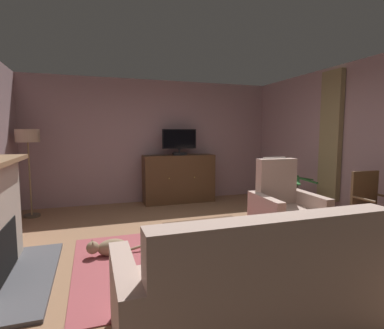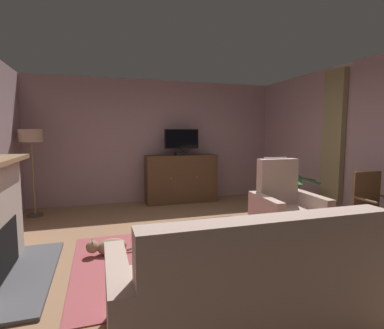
{
  "view_description": "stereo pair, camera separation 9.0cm",
  "coord_description": "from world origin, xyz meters",
  "px_view_note": "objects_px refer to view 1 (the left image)",
  "views": [
    {
      "loc": [
        -1.34,
        -3.64,
        1.52
      ],
      "look_at": [
        -0.02,
        0.28,
        1.08
      ],
      "focal_mm": 28.02,
      "sensor_mm": 36.0,
      "label": 1
    },
    {
      "loc": [
        -1.26,
        -3.67,
        1.52
      ],
      "look_at": [
        -0.02,
        0.28,
        1.08
      ],
      "focal_mm": 28.02,
      "sensor_mm": 36.0,
      "label": 2
    }
  ],
  "objects_px": {
    "cat": "(109,247)",
    "sofa_floral": "(255,292)",
    "floor_lamp": "(28,143)",
    "tv_remote": "(226,225)",
    "potted_plant_leafy_by_curtain": "(295,205)",
    "armchair_angled_to_table": "(285,213)",
    "side_chair_beside_plant": "(372,208)",
    "coffee_table": "(207,229)",
    "television": "(179,141)",
    "tv_cabinet": "(179,180)"
  },
  "relations": [
    {
      "from": "sofa_floral",
      "to": "cat",
      "type": "distance_m",
      "value": 2.1
    },
    {
      "from": "tv_remote",
      "to": "armchair_angled_to_table",
      "type": "height_order",
      "value": "armchair_angled_to_table"
    },
    {
      "from": "potted_plant_leafy_by_curtain",
      "to": "cat",
      "type": "distance_m",
      "value": 3.39
    },
    {
      "from": "potted_plant_leafy_by_curtain",
      "to": "cat",
      "type": "height_order",
      "value": "potted_plant_leafy_by_curtain"
    },
    {
      "from": "coffee_table",
      "to": "armchair_angled_to_table",
      "type": "height_order",
      "value": "armchair_angled_to_table"
    },
    {
      "from": "coffee_table",
      "to": "floor_lamp",
      "type": "xyz_separation_m",
      "value": [
        -2.36,
        2.73,
        0.97
      ]
    },
    {
      "from": "floor_lamp",
      "to": "potted_plant_leafy_by_curtain",
      "type": "bearing_deg",
      "value": -18.59
    },
    {
      "from": "cat",
      "to": "floor_lamp",
      "type": "relative_size",
      "value": 0.45
    },
    {
      "from": "coffee_table",
      "to": "sofa_floral",
      "type": "bearing_deg",
      "value": -96.37
    },
    {
      "from": "floor_lamp",
      "to": "armchair_angled_to_table",
      "type": "bearing_deg",
      "value": -32.36
    },
    {
      "from": "cat",
      "to": "tv_cabinet",
      "type": "bearing_deg",
      "value": 57.18
    },
    {
      "from": "cat",
      "to": "sofa_floral",
      "type": "bearing_deg",
      "value": -62.34
    },
    {
      "from": "sofa_floral",
      "to": "floor_lamp",
      "type": "height_order",
      "value": "floor_lamp"
    },
    {
      "from": "coffee_table",
      "to": "side_chair_beside_plant",
      "type": "distance_m",
      "value": 2.26
    },
    {
      "from": "television",
      "to": "armchair_angled_to_table",
      "type": "distance_m",
      "value": 2.9
    },
    {
      "from": "tv_cabinet",
      "to": "tv_remote",
      "type": "bearing_deg",
      "value": -95.62
    },
    {
      "from": "sofa_floral",
      "to": "side_chair_beside_plant",
      "type": "height_order",
      "value": "side_chair_beside_plant"
    },
    {
      "from": "armchair_angled_to_table",
      "to": "side_chair_beside_plant",
      "type": "height_order",
      "value": "armchair_angled_to_table"
    },
    {
      "from": "floor_lamp",
      "to": "cat",
      "type": "bearing_deg",
      "value": -61.24
    },
    {
      "from": "potted_plant_leafy_by_curtain",
      "to": "side_chair_beside_plant",
      "type": "bearing_deg",
      "value": -88.33
    },
    {
      "from": "television",
      "to": "sofa_floral",
      "type": "bearing_deg",
      "value": -98.71
    },
    {
      "from": "sofa_floral",
      "to": "potted_plant_leafy_by_curtain",
      "type": "distance_m",
      "value": 3.48
    },
    {
      "from": "tv_remote",
      "to": "sofa_floral",
      "type": "relative_size",
      "value": 0.08
    },
    {
      "from": "tv_cabinet",
      "to": "television",
      "type": "height_order",
      "value": "television"
    },
    {
      "from": "tv_remote",
      "to": "cat",
      "type": "xyz_separation_m",
      "value": [
        -1.33,
        0.55,
        -0.32
      ]
    },
    {
      "from": "tv_cabinet",
      "to": "potted_plant_leafy_by_curtain",
      "type": "relative_size",
      "value": 2.01
    },
    {
      "from": "potted_plant_leafy_by_curtain",
      "to": "floor_lamp",
      "type": "height_order",
      "value": "floor_lamp"
    },
    {
      "from": "armchair_angled_to_table",
      "to": "side_chair_beside_plant",
      "type": "relative_size",
      "value": 1.15
    },
    {
      "from": "television",
      "to": "side_chair_beside_plant",
      "type": "distance_m",
      "value": 3.78
    },
    {
      "from": "tv_cabinet",
      "to": "television",
      "type": "relative_size",
      "value": 2.07
    },
    {
      "from": "tv_remote",
      "to": "cat",
      "type": "relative_size",
      "value": 0.24
    },
    {
      "from": "tv_remote",
      "to": "armchair_angled_to_table",
      "type": "xyz_separation_m",
      "value": [
        1.16,
        0.44,
        -0.08
      ]
    },
    {
      "from": "armchair_angled_to_table",
      "to": "potted_plant_leafy_by_curtain",
      "type": "relative_size",
      "value": 1.49
    },
    {
      "from": "potted_plant_leafy_by_curtain",
      "to": "cat",
      "type": "xyz_separation_m",
      "value": [
        -3.31,
        -0.72,
        -0.11
      ]
    },
    {
      "from": "coffee_table",
      "to": "armchair_angled_to_table",
      "type": "bearing_deg",
      "value": 15.08
    },
    {
      "from": "television",
      "to": "tv_remote",
      "type": "height_order",
      "value": "television"
    },
    {
      "from": "armchair_angled_to_table",
      "to": "potted_plant_leafy_by_curtain",
      "type": "height_order",
      "value": "armchair_angled_to_table"
    },
    {
      "from": "armchair_angled_to_table",
      "to": "potted_plant_leafy_by_curtain",
      "type": "bearing_deg",
      "value": 45.35
    },
    {
      "from": "tv_remote",
      "to": "potted_plant_leafy_by_curtain",
      "type": "distance_m",
      "value": 2.37
    },
    {
      "from": "sofa_floral",
      "to": "floor_lamp",
      "type": "relative_size",
      "value": 1.31
    },
    {
      "from": "sofa_floral",
      "to": "potted_plant_leafy_by_curtain",
      "type": "bearing_deg",
      "value": 47.63
    },
    {
      "from": "tv_remote",
      "to": "floor_lamp",
      "type": "xyz_separation_m",
      "value": [
        -2.56,
        2.8,
        0.91
      ]
    },
    {
      "from": "tv_remote",
      "to": "potted_plant_leafy_by_curtain",
      "type": "height_order",
      "value": "potted_plant_leafy_by_curtain"
    },
    {
      "from": "tv_cabinet",
      "to": "floor_lamp",
      "type": "distance_m",
      "value": 3.0
    },
    {
      "from": "armchair_angled_to_table",
      "to": "cat",
      "type": "distance_m",
      "value": 2.51
    },
    {
      "from": "armchair_angled_to_table",
      "to": "cat",
      "type": "xyz_separation_m",
      "value": [
        -2.49,
        0.11,
        -0.24
      ]
    },
    {
      "from": "potted_plant_leafy_by_curtain",
      "to": "television",
      "type": "bearing_deg",
      "value": 133.77
    },
    {
      "from": "tv_remote",
      "to": "armchair_angled_to_table",
      "type": "relative_size",
      "value": 0.15
    },
    {
      "from": "armchair_angled_to_table",
      "to": "sofa_floral",
      "type": "bearing_deg",
      "value": -131.21
    },
    {
      "from": "tv_remote",
      "to": "floor_lamp",
      "type": "bearing_deg",
      "value": 107.5
    }
  ]
}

